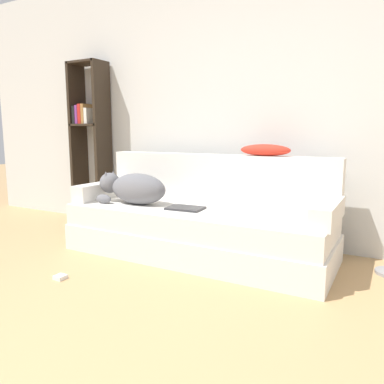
# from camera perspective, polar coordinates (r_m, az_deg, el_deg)

# --- Properties ---
(wall_back) EXTENTS (6.84, 0.06, 2.70)m
(wall_back) POSITION_cam_1_polar(r_m,az_deg,el_deg) (3.71, 5.77, 13.79)
(wall_back) COLOR silver
(wall_back) RESTS_ON ground_plane
(couch) EXTENTS (2.24, 0.86, 0.41)m
(couch) POSITION_cam_1_polar(r_m,az_deg,el_deg) (3.21, 0.83, -6.11)
(couch) COLOR silver
(couch) RESTS_ON ground_plane
(couch_backrest) EXTENTS (2.20, 0.15, 0.43)m
(couch_backrest) POSITION_cam_1_polar(r_m,az_deg,el_deg) (3.44, 3.64, 2.14)
(couch_backrest) COLOR silver
(couch_backrest) RESTS_ON couch
(couch_arm_left) EXTENTS (0.15, 0.67, 0.15)m
(couch_arm_left) POSITION_cam_1_polar(r_m,az_deg,el_deg) (3.74, -13.51, 0.27)
(couch_arm_left) COLOR silver
(couch_arm_left) RESTS_ON couch
(couch_arm_right) EXTENTS (0.15, 0.67, 0.15)m
(couch_arm_right) POSITION_cam_1_polar(r_m,az_deg,el_deg) (2.81, 19.98, -2.87)
(couch_arm_right) COLOR silver
(couch_arm_right) RESTS_ON couch
(dog) EXTENTS (0.69, 0.29, 0.28)m
(dog) POSITION_cam_1_polar(r_m,az_deg,el_deg) (3.37, -8.96, 0.61)
(dog) COLOR slate
(dog) RESTS_ON couch
(laptop) EXTENTS (0.31, 0.23, 0.02)m
(laptop) POSITION_cam_1_polar(r_m,az_deg,el_deg) (3.11, -1.02, -2.47)
(laptop) COLOR #2D2D30
(laptop) RESTS_ON couch
(throw_pillow) EXTENTS (0.44, 0.14, 0.10)m
(throw_pillow) POSITION_cam_1_polar(r_m,az_deg,el_deg) (3.24, 11.08, 6.29)
(throw_pillow) COLOR red
(throw_pillow) RESTS_ON couch_backrest
(bookshelf) EXTENTS (0.41, 0.26, 1.82)m
(bookshelf) POSITION_cam_1_polar(r_m,az_deg,el_deg) (4.46, -15.35, 8.51)
(bookshelf) COLOR #2D2319
(bookshelf) RESTS_ON ground_plane
(power_adapter) EXTENTS (0.08, 0.08, 0.03)m
(power_adapter) POSITION_cam_1_polar(r_m,az_deg,el_deg) (2.91, -19.44, -12.13)
(power_adapter) COLOR silver
(power_adapter) RESTS_ON ground_plane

